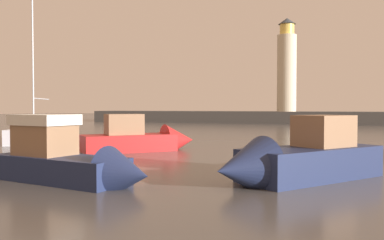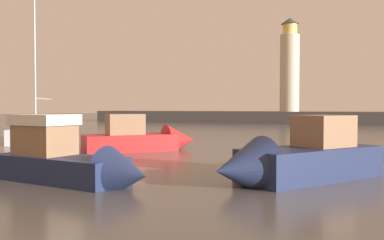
{
  "view_description": "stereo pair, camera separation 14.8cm",
  "coord_description": "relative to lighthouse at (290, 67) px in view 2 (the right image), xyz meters",
  "views": [
    {
      "loc": [
        4.15,
        -1.23,
        2.54
      ],
      "look_at": [
        -1.62,
        14.76,
        2.0
      ],
      "focal_mm": 39.18,
      "sensor_mm": 36.0,
      "label": 1
    },
    {
      "loc": [
        4.29,
        -1.18,
        2.54
      ],
      "look_at": [
        -1.62,
        14.76,
        2.0
      ],
      "focal_mm": 39.18,
      "sensor_mm": 36.0,
      "label": 2
    }
  ],
  "objects": [
    {
      "name": "ground_plane",
      "position": [
        3.95,
        -31.76,
        -8.52
      ],
      "size": [
        220.0,
        220.0,
        0.0
      ],
      "primitive_type": "plane",
      "color": "#4C4742"
    },
    {
      "name": "breakwater",
      "position": [
        3.95,
        0.0,
        -7.61
      ],
      "size": [
        71.75,
        6.37,
        1.83
      ],
      "primitive_type": "cube",
      "color": "#423F3D",
      "rests_on": "ground_plane"
    },
    {
      "name": "lighthouse",
      "position": [
        0.0,
        0.0,
        0.0
      ],
      "size": [
        2.89,
        2.89,
        14.13
      ],
      "color": "beige",
      "rests_on": "breakwater"
    },
    {
      "name": "motorboat_0",
      "position": [
        -0.33,
        -53.04,
        -7.79
      ],
      "size": [
        6.39,
        2.79,
        2.64
      ],
      "color": "#1E284C",
      "rests_on": "ground_plane"
    },
    {
      "name": "motorboat_2",
      "position": [
        -2.63,
        -42.88,
        -7.86
      ],
      "size": [
        6.12,
        6.06,
        2.58
      ],
      "color": "#B21E1E",
      "rests_on": "ground_plane"
    },
    {
      "name": "motorboat_4",
      "position": [
        6.51,
        -50.3,
        -7.8
      ],
      "size": [
        5.7,
        6.69,
        2.62
      ],
      "color": "#1E284C",
      "rests_on": "ground_plane"
    },
    {
      "name": "sailboat_moored",
      "position": [
        -13.22,
        -39.56,
        -7.94
      ],
      "size": [
        5.59,
        8.55,
        12.81
      ],
      "color": "silver",
      "rests_on": "ground_plane"
    }
  ]
}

